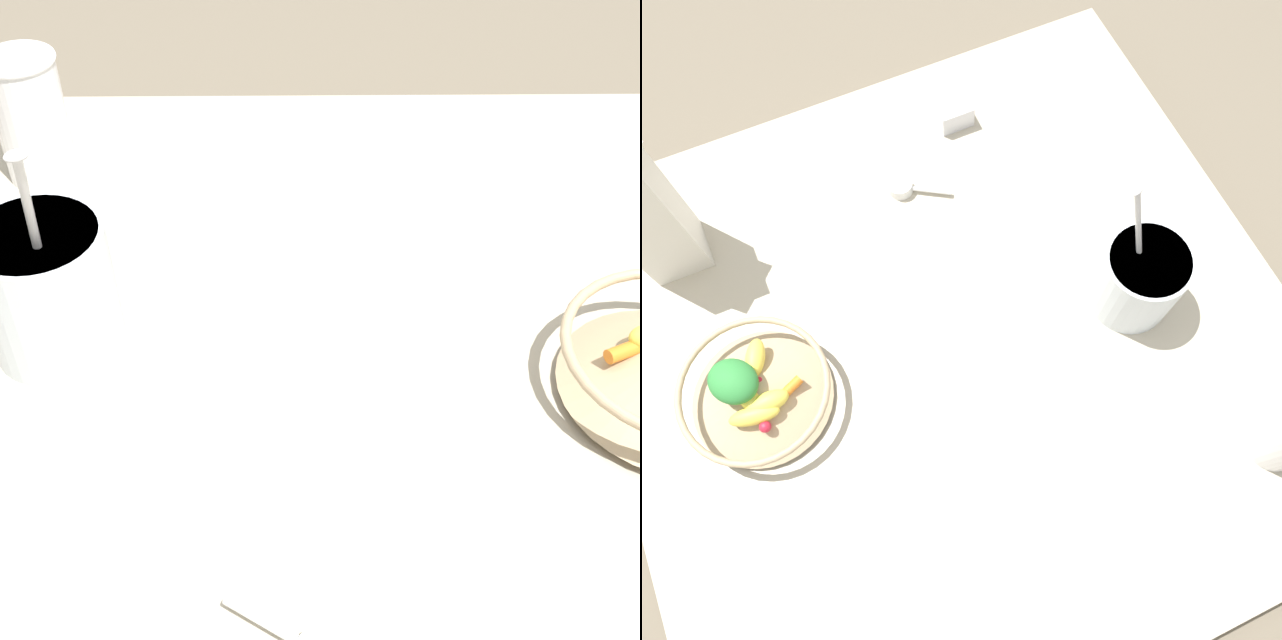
% 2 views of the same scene
% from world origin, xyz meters
% --- Properties ---
extents(ground_plane, '(6.00, 6.00, 0.00)m').
position_xyz_m(ground_plane, '(0.00, 0.00, 0.00)').
color(ground_plane, '#665B4C').
extents(countertop, '(1.02, 1.02, 0.05)m').
position_xyz_m(countertop, '(0.00, 0.00, 0.02)').
color(countertop, '#B2A893').
rests_on(countertop, ground_plane).
extents(yogurt_tub, '(0.13, 0.12, 0.25)m').
position_xyz_m(yogurt_tub, '(-0.04, -0.27, 0.12)').
color(yogurt_tub, silver).
rests_on(yogurt_tub, countertop).
extents(drinking_cup, '(0.08, 0.08, 0.15)m').
position_xyz_m(drinking_cup, '(-0.33, -0.35, 0.13)').
color(drinking_cup, white).
rests_on(drinking_cup, countertop).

